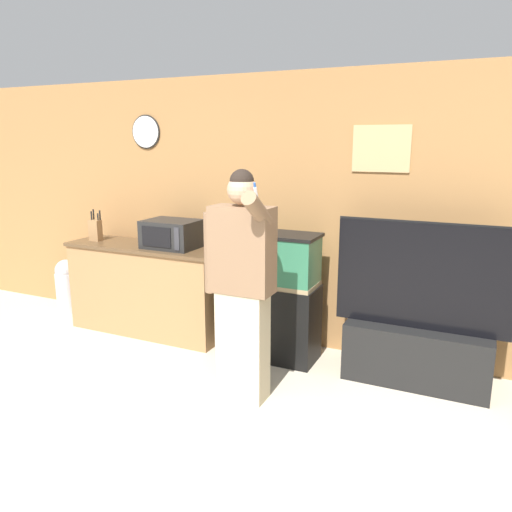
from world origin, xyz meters
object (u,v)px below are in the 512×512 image
at_px(microwave, 172,234).
at_px(person_standing, 241,284).
at_px(aquarium_on_stand, 273,296).
at_px(tv_on_stand, 417,338).
at_px(counter_island, 148,289).
at_px(trash_bin, 68,285).
at_px(knife_block, 95,230).

xyz_separation_m(microwave, person_standing, (1.20, -0.86, -0.14)).
height_order(aquarium_on_stand, tv_on_stand, tv_on_stand).
bearing_deg(counter_island, person_standing, -29.02).
bearing_deg(person_standing, aquarium_on_stand, 95.87).
distance_m(counter_island, trash_bin, 1.26).
bearing_deg(tv_on_stand, knife_block, -179.66).
bearing_deg(trash_bin, microwave, -3.39).
distance_m(aquarium_on_stand, person_standing, 0.87).
bearing_deg(counter_island, knife_block, -176.52).
bearing_deg(microwave, tv_on_stand, -0.83).
bearing_deg(aquarium_on_stand, counter_island, 178.40).
height_order(microwave, person_standing, person_standing).
height_order(knife_block, person_standing, person_standing).
relative_size(microwave, knife_block, 1.62).
bearing_deg(tv_on_stand, aquarium_on_stand, -179.02).
bearing_deg(trash_bin, tv_on_stand, -1.84).
bearing_deg(tv_on_stand, trash_bin, 178.16).
bearing_deg(aquarium_on_stand, tv_on_stand, 0.98).
height_order(person_standing, trash_bin, person_standing).
bearing_deg(knife_block, tv_on_stand, 0.34).
xyz_separation_m(microwave, knife_block, (-0.94, -0.05, -0.02)).
relative_size(counter_island, trash_bin, 2.73).
distance_m(microwave, aquarium_on_stand, 1.22).
height_order(aquarium_on_stand, trash_bin, aquarium_on_stand).
bearing_deg(person_standing, microwave, 144.44).
xyz_separation_m(tv_on_stand, person_standing, (-1.21, -0.82, 0.53)).
bearing_deg(microwave, aquarium_on_stand, -2.91).
bearing_deg(tv_on_stand, microwave, 179.17).
xyz_separation_m(aquarium_on_stand, trash_bin, (-2.69, 0.15, -0.27)).
xyz_separation_m(knife_block, trash_bin, (-0.63, 0.15, -0.73)).
bearing_deg(aquarium_on_stand, person_standing, -84.13).
bearing_deg(tv_on_stand, person_standing, -145.65).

